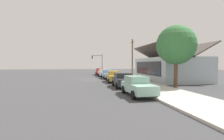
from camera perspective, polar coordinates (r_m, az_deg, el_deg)
name	(u,v)px	position (r m, az deg, el deg)	size (l,w,h in m)	color
ground_plane	(92,79)	(29.82, -6.51, -3.05)	(120.00, 120.00, 0.00)	#424244
sidewalk_curb	(124,78)	(30.66, 4.01, -2.76)	(60.00, 4.20, 0.16)	beige
car_cherry	(100,71)	(42.36, -3.98, -0.45)	(4.94, 2.24, 1.59)	red
car_ivory	(103,72)	(36.83, -3.06, -0.81)	(4.54, 2.05, 1.59)	silver
car_skyblue	(108,74)	(31.27, -1.35, -1.31)	(4.73, 2.10, 1.59)	#8CB7E0
car_mustard	(114,76)	(25.33, 0.55, -2.08)	(4.96, 2.12, 1.59)	gold
car_charcoal	(123,80)	(19.84, 3.56, -3.21)	(4.49, 2.23, 1.59)	#2D3035
car_seafoam	(137,86)	(14.68, 8.28, -5.07)	(4.60, 2.00, 1.59)	#9ED1BC
storefront_building	(168,68)	(29.48, 17.87, 0.56)	(12.99, 7.56, 5.62)	#ADBCC6
shade_tree	(176,45)	(20.82, 20.13, 7.62)	(4.34, 4.34, 6.89)	brown
traffic_light_main	(98,61)	(45.91, -4.55, 3.08)	(0.37, 2.79, 5.20)	#383833
utility_pole_wooden	(132,57)	(35.03, 6.62, 4.13)	(1.80, 0.24, 7.50)	brown
fire_hydrant_red	(108,73)	(39.50, -1.23, -1.08)	(0.22, 0.22, 0.71)	red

